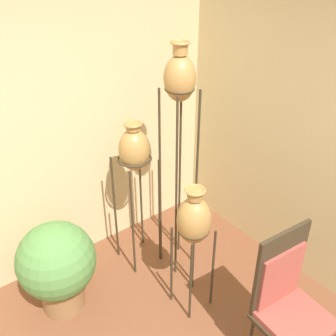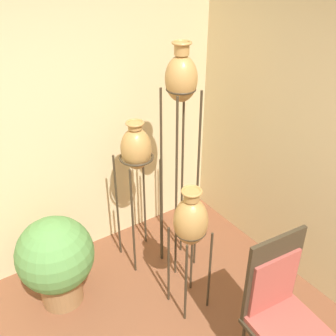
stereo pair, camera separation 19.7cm
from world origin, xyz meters
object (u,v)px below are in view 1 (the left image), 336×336
(vase_stand_short, at_px, (194,221))
(potted_plant, at_px, (57,264))
(vase_stand_tall, at_px, (180,90))
(chair, at_px, (288,299))
(vase_stand_medium, at_px, (134,153))

(vase_stand_short, height_order, potted_plant, vase_stand_short)
(vase_stand_tall, relative_size, chair, 1.87)
(vase_stand_medium, bearing_deg, potted_plant, -173.94)
(vase_stand_short, xyz_separation_m, potted_plant, (-0.87, 0.64, -0.41))
(vase_stand_medium, bearing_deg, chair, -82.29)
(vase_stand_short, bearing_deg, chair, -77.79)
(chair, height_order, potted_plant, chair)
(vase_stand_tall, relative_size, vase_stand_medium, 1.45)
(potted_plant, bearing_deg, vase_stand_short, -36.32)
(vase_stand_tall, height_order, potted_plant, vase_stand_tall)
(vase_stand_medium, xyz_separation_m, chair, (0.21, -1.52, -0.55))
(vase_stand_medium, relative_size, chair, 1.28)
(vase_stand_tall, height_order, chair, vase_stand_tall)
(vase_stand_short, bearing_deg, vase_stand_tall, 64.03)
(vase_stand_short, bearing_deg, potted_plant, 143.68)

